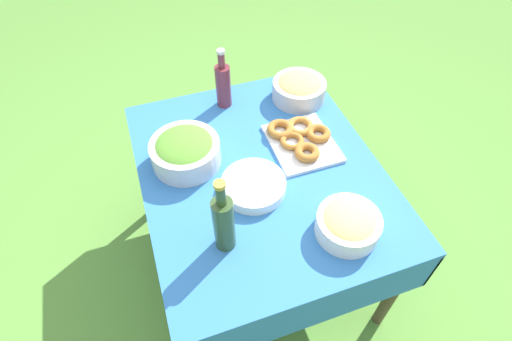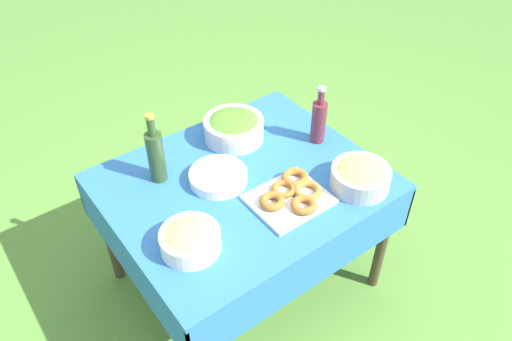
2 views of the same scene
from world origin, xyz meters
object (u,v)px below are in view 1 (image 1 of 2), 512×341
Objects in this scene: salad_bowl at (185,151)px; donut_platter at (300,139)px; wine_bottle at (223,84)px; bread_bowl at (299,88)px; plate_stack at (254,186)px; olive_oil_bottle at (224,222)px; pasta_bowl at (348,223)px.

donut_platter is (0.05, 0.49, -0.04)m from salad_bowl.
bread_bowl is (0.07, 0.35, -0.06)m from wine_bottle.
wine_bottle is 1.16× the size of bread_bowl.
olive_oil_bottle reaches higher than plate_stack.
pasta_bowl is at bearing 40.89° from plate_stack.
donut_platter is at bearing -21.70° from bread_bowl.
olive_oil_bottle is (0.20, -0.17, 0.11)m from plate_stack.
olive_oil_bottle is (0.38, -0.45, 0.11)m from donut_platter.
bread_bowl is at bearing 140.11° from plate_stack.
olive_oil_bottle is at bearing -15.86° from wine_bottle.
plate_stack is at bearing -4.08° from wine_bottle.
pasta_bowl is at bearing 41.63° from salad_bowl.
salad_bowl is at bearing -137.45° from plate_stack.
pasta_bowl is 0.91× the size of plate_stack.
pasta_bowl is at bearing 77.18° from olive_oil_bottle.
pasta_bowl is at bearing -2.82° from donut_platter.
salad_bowl is at bearing -68.83° from bread_bowl.
wine_bottle reaches higher than bread_bowl.
olive_oil_bottle reaches higher than pasta_bowl.
wine_bottle is 0.36m from bread_bowl.
plate_stack is 0.86× the size of wine_bottle.
wine_bottle is at bearing -165.55° from pasta_bowl.
salad_bowl is 0.87× the size of donut_platter.
donut_platter is at bearing 130.22° from olive_oil_bottle.
wine_bottle is (-0.31, 0.25, 0.05)m from salad_bowl.
plate_stack is at bearing -56.60° from donut_platter.
donut_platter is at bearing 33.59° from wine_bottle.
donut_platter is at bearing 84.15° from salad_bowl.
pasta_bowl is at bearing -10.19° from bread_bowl.
salad_bowl is at bearing -95.85° from donut_platter.
wine_bottle is (-0.36, -0.24, 0.09)m from donut_platter.
pasta_bowl reaches higher than plate_stack.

